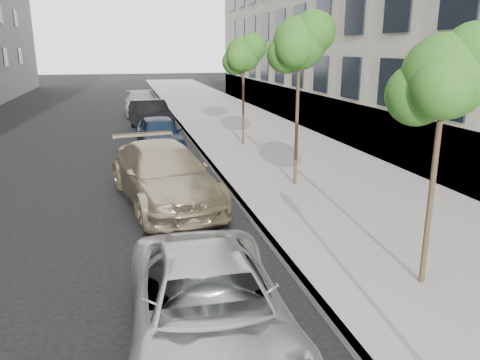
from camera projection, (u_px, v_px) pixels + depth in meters
name	position (u px, v px, depth m)	size (l,w,h in m)	color
sidewalk	(223.00, 116.00, 29.70)	(6.40, 72.00, 0.14)	gray
curb	(174.00, 117.00, 28.98)	(0.15, 72.00, 0.14)	#9E9B93
tree_near	(446.00, 77.00, 7.44)	(1.72, 1.52, 4.46)	#38281C
tree_mid	(300.00, 43.00, 13.35)	(1.83, 1.63, 5.10)	#38281C
tree_far	(244.00, 54.00, 19.53)	(1.78, 1.58, 4.68)	#38281C
minivan	(209.00, 308.00, 6.56)	(2.21, 4.79, 1.33)	#BBBEC0
suv	(164.00, 175.00, 12.97)	(2.26, 5.56, 1.61)	tan
sedan_blue	(160.00, 134.00, 19.63)	(1.72, 4.29, 1.46)	#0F1C33
sedan_black	(150.00, 116.00, 24.54)	(1.65, 4.73, 1.56)	black
sedan_rear	(141.00, 103.00, 30.52)	(2.06, 5.07, 1.47)	gray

